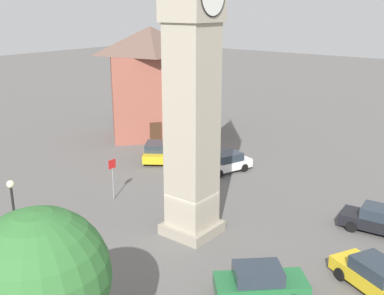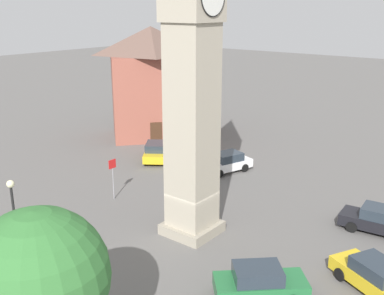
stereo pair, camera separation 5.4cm
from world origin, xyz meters
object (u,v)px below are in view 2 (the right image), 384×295
at_px(car_red_corner, 156,151).
at_px(lamp_post, 14,213).
at_px(car_blue_kerb, 226,162).
at_px(tree, 39,278).
at_px(car_silver_kerb, 375,276).
at_px(road_sign, 113,172).
at_px(clock_tower, 192,16).
at_px(building_shop_left, 152,82).
at_px(car_white_side, 379,220).
at_px(car_black_far, 260,282).

height_order(car_red_corner, lamp_post, lamp_post).
bearing_deg(car_blue_kerb, tree, -161.17).
relative_size(car_silver_kerb, car_red_corner, 1.03).
xyz_separation_m(lamp_post, road_sign, (9.06, 3.34, -1.40)).
distance_m(car_blue_kerb, lamp_post, 18.38).
bearing_deg(clock_tower, building_shop_left, 49.11).
bearing_deg(car_silver_kerb, car_white_side, 15.47).
bearing_deg(car_black_far, clock_tower, 64.37).
bearing_deg(building_shop_left, road_sign, -146.55).
bearing_deg(car_black_far, car_white_side, -12.82).
height_order(car_silver_kerb, lamp_post, lamp_post).
distance_m(car_black_far, tree, 9.96).
bearing_deg(car_white_side, car_blue_kerb, 76.72).
height_order(clock_tower, car_black_far, clock_tower).
bearing_deg(tree, road_sign, 39.86).
distance_m(car_black_far, road_sign, 13.78).
height_order(car_black_far, lamp_post, lamp_post).
height_order(car_blue_kerb, car_red_corner, same).
bearing_deg(car_black_far, building_shop_left, 52.85).
bearing_deg(road_sign, lamp_post, -159.75).
relative_size(car_white_side, tree, 0.65).
xyz_separation_m(clock_tower, lamp_post, (-8.58, 3.76, -8.70)).
height_order(car_red_corner, road_sign, road_sign).
xyz_separation_m(building_shop_left, lamp_post, (-22.31, -12.09, -2.13)).
bearing_deg(car_silver_kerb, clock_tower, 94.03).
bearing_deg(building_shop_left, car_white_side, -106.27).
xyz_separation_m(car_white_side, car_black_far, (-9.63, 2.19, 0.00)).
height_order(car_white_side, tree, tree).
height_order(car_white_side, lamp_post, lamp_post).
distance_m(clock_tower, lamp_post, 12.78).
bearing_deg(lamp_post, car_silver_kerb, -56.05).
distance_m(car_blue_kerb, car_black_far, 16.30).
relative_size(clock_tower, tree, 3.13).
bearing_deg(road_sign, clock_tower, -93.88).
bearing_deg(car_silver_kerb, building_shop_left, 63.28).
relative_size(car_silver_kerb, lamp_post, 0.90).
bearing_deg(car_white_side, building_shop_left, 73.73).
height_order(car_black_far, building_shop_left, building_shop_left).
distance_m(car_blue_kerb, tree, 22.87).
relative_size(clock_tower, lamp_post, 4.17).
xyz_separation_m(clock_tower, car_silver_kerb, (0.71, -10.02, -11.24)).
bearing_deg(building_shop_left, lamp_post, -151.54).
bearing_deg(lamp_post, road_sign, 20.25).
xyz_separation_m(car_white_side, lamp_post, (-15.24, 12.14, 2.54)).
distance_m(car_blue_kerb, car_red_corner, 6.44).
relative_size(clock_tower, car_red_corner, 4.73).
bearing_deg(building_shop_left, car_red_corner, -135.15).
bearing_deg(car_black_far, car_red_corner, 55.87).
bearing_deg(car_white_side, clock_tower, 128.50).
relative_size(car_blue_kerb, building_shop_left, 0.42).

